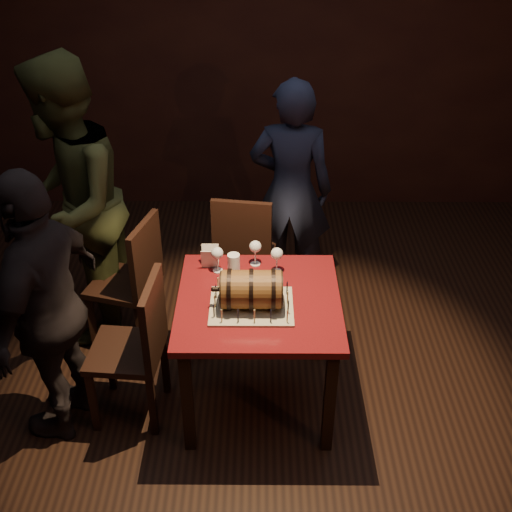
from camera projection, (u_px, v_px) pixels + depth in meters
name	position (u px, v px, depth m)	size (l,w,h in m)	color
room_shell	(268.00, 187.00, 3.24)	(5.04, 5.04, 2.80)	black
pub_table	(259.00, 315.00, 3.59)	(0.90, 0.90, 0.75)	#4F0D11
cake_board	(251.00, 306.00, 3.46)	(0.45, 0.35, 0.01)	#A69E86
barrel_cake	(251.00, 290.00, 3.40)	(0.38, 0.23, 0.23)	brown
birthday_candles	(251.00, 299.00, 3.44)	(0.40, 0.30, 0.09)	#E3CA88
wine_glass_left	(217.00, 254.00, 3.70)	(0.07, 0.07, 0.16)	silver
wine_glass_mid	(255.00, 248.00, 3.76)	(0.07, 0.07, 0.16)	silver
wine_glass_right	(277.00, 255.00, 3.69)	(0.07, 0.07, 0.16)	silver
pint_of_ale	(234.00, 266.00, 3.67)	(0.07, 0.07, 0.15)	silver
menu_card	(210.00, 257.00, 3.77)	(0.10, 0.05, 0.13)	white
chair_back	(244.00, 248.00, 4.41)	(0.45, 0.45, 0.93)	black
chair_left_rear	(134.00, 277.00, 4.11)	(0.49, 0.49, 0.93)	black
chair_left_front	(139.00, 343.00, 3.57)	(0.43, 0.43, 0.93)	black
person_back	(291.00, 190.00, 4.52)	(0.59, 0.39, 1.61)	#1B1F36
person_left_rear	(70.00, 205.00, 4.04)	(0.92, 0.72, 1.89)	#3C4120
person_left_front	(49.00, 309.00, 3.37)	(0.94, 0.39, 1.61)	black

